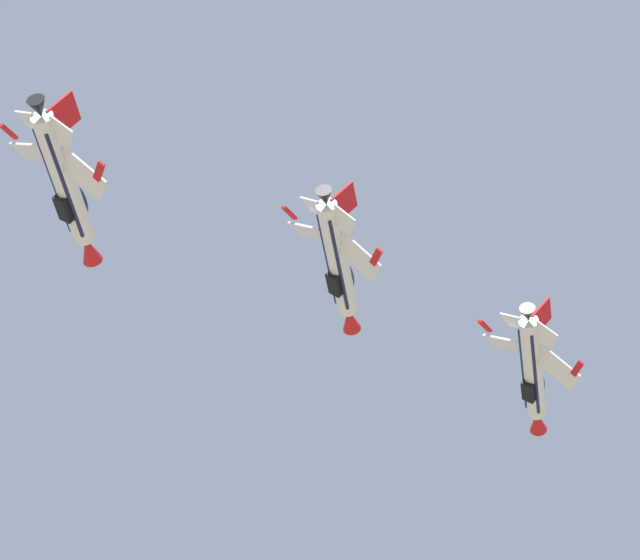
# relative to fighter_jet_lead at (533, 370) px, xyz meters

# --- Properties ---
(fighter_jet_lead) EXTENTS (9.85, 14.86, 6.49)m
(fighter_jet_lead) POSITION_rel_fighter_jet_lead_xyz_m (0.00, 0.00, 0.00)
(fighter_jet_lead) COLOR white
(fighter_jet_left_wing) EXTENTS (9.71, 14.86, 6.86)m
(fighter_jet_left_wing) POSITION_rel_fighter_jet_lead_xyz_m (-19.94, -6.63, 0.77)
(fighter_jet_left_wing) COLOR white
(fighter_jet_right_wing) EXTENTS (9.92, 14.86, 6.30)m
(fighter_jet_right_wing) POSITION_rel_fighter_jet_lead_xyz_m (-43.10, -12.54, -4.00)
(fighter_jet_right_wing) COLOR white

